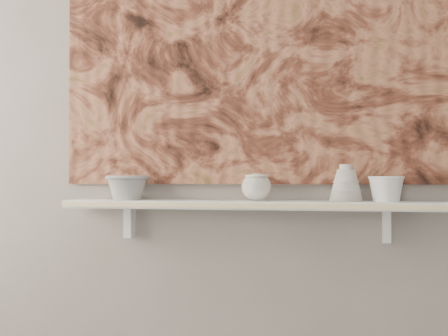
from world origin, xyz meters
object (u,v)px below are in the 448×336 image
(shelf, at_px, (250,205))
(cup_cream, at_px, (257,187))
(bowl_grey, at_px, (127,187))
(bowl_white, at_px, (386,189))
(bell_vessel, at_px, (346,183))
(painting, at_px, (253,40))

(shelf, relative_size, cup_cream, 12.76)
(bowl_grey, height_order, bowl_white, bowl_grey)
(cup_cream, relative_size, bell_vessel, 0.82)
(painting, distance_m, cup_cream, 0.57)
(painting, relative_size, bell_vessel, 11.24)
(cup_cream, xyz_separation_m, bowl_white, (0.46, 0.00, -0.00))
(shelf, relative_size, bell_vessel, 10.49)
(shelf, bearing_deg, bell_vessel, 0.00)
(shelf, xyz_separation_m, painting, (0.00, 0.08, 0.62))
(bowl_grey, bearing_deg, shelf, 0.00)
(shelf, height_order, bell_vessel, bell_vessel)
(bowl_grey, relative_size, cup_cream, 1.53)
(cup_cream, bearing_deg, bell_vessel, 0.00)
(bowl_grey, bearing_deg, bowl_white, 0.00)
(painting, distance_m, bell_vessel, 0.65)
(bowl_grey, xyz_separation_m, bell_vessel, (0.82, 0.00, 0.02))
(shelf, xyz_separation_m, bowl_white, (0.49, 0.00, 0.06))
(bell_vessel, bearing_deg, bowl_grey, 180.00)
(bowl_white, bearing_deg, bell_vessel, 180.00)
(painting, height_order, cup_cream, painting)
(bowl_grey, bearing_deg, bell_vessel, 0.00)
(bowl_grey, relative_size, bell_vessel, 1.26)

